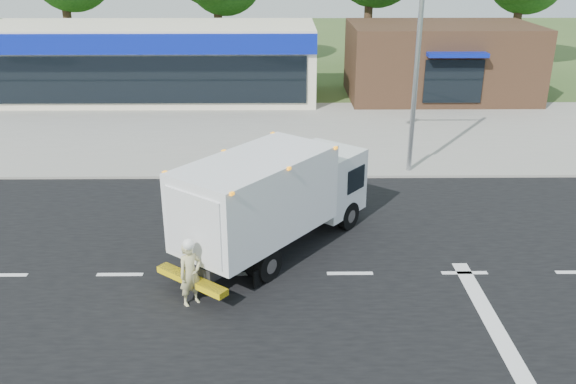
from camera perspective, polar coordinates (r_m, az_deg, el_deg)
ground at (r=16.12m, az=5.81°, el=-7.64°), size 120.00×120.00×0.00m
road_asphalt at (r=16.12m, az=5.82°, el=-7.62°), size 60.00×14.00×0.02m
sidewalk at (r=23.54m, az=3.75°, el=2.44°), size 60.00×2.40×0.12m
parking_apron at (r=29.07m, az=2.94°, el=6.20°), size 60.00×9.00×0.02m
lane_markings at (r=15.18m, az=11.51°, el=-9.97°), size 55.20×7.00×0.01m
ems_box_truck at (r=16.49m, az=-1.38°, el=-0.26°), size 5.71×6.47×2.94m
emergency_worker at (r=14.58m, az=-9.14°, el=-7.43°), size 0.70×0.67×1.72m
retail_strip_mall at (r=35.11m, az=-12.74°, el=11.82°), size 18.00×6.20×4.00m
brown_storefront at (r=35.50m, az=14.02°, el=11.80°), size 10.00×6.70×4.00m
traffic_signal_pole at (r=22.11m, az=10.46°, el=13.84°), size 3.51×0.25×8.00m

